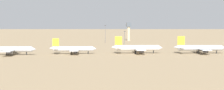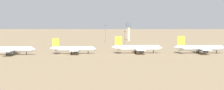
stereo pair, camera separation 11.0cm
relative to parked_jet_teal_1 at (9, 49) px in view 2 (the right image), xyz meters
name	(u,v)px [view 2 (the right image)]	position (x,y,z in m)	size (l,w,h in m)	color
ground	(137,53)	(87.93, 6.11, -3.91)	(4000.00, 4000.00, 0.00)	#9E8460
ridge_west	(14,13)	(-132.46, 1039.90, 43.10)	(399.64, 293.79, 94.03)	#836C60
ridge_center	(136,18)	(296.07, 1183.06, 26.57)	(237.07, 161.03, 60.95)	slate
parked_jet_teal_1	(9,49)	(0.00, 0.00, 0.00)	(36.15, 30.57, 11.94)	silver
parked_jet_yellow_2	(73,49)	(42.63, 3.75, -0.36)	(32.75, 27.51, 10.83)	silver
parked_jet_yellow_3	(137,48)	(87.45, 2.49, 0.03)	(36.38, 30.60, 12.02)	white
parked_jet_yellow_4	(200,48)	(131.04, -3.14, 0.09)	(36.94, 31.15, 12.20)	silver
control_tower	(129,30)	(108.18, 170.45, 8.35)	(5.20, 5.20, 20.33)	#C6B793
light_pole_west	(105,33)	(78.06, 134.07, 6.33)	(1.80, 0.50, 18.01)	#59595E
light_pole_mid	(125,37)	(93.84, 104.77, 3.69)	(1.80, 0.50, 12.89)	#59595E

